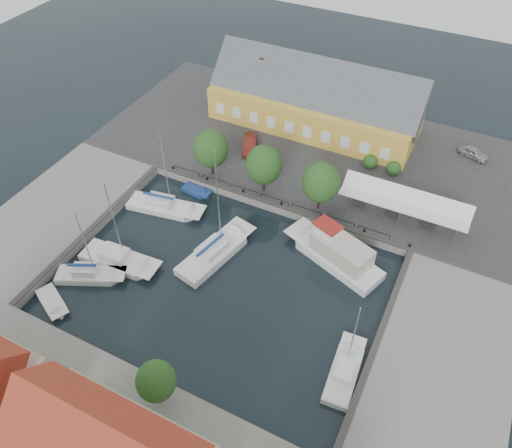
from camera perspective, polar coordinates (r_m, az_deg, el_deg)
The scene contains 18 objects.
ground at distance 52.51m, azimuth -2.93°, elevation -5.28°, with size 140.00×140.00×0.00m, color black.
north_quay at distance 67.73m, azimuth 6.49°, elevation 8.44°, with size 56.00×26.00×1.00m, color #2D2D30.
west_quay at distance 62.12m, azimuth -21.99°, elevation 1.05°, with size 12.00×24.00×1.00m, color slate.
east_quay at distance 48.16m, azimuth 20.30°, elevation -15.16°, with size 12.00×24.00×1.00m, color slate.
quay_edge_fittings at distance 54.52m, azimuth -0.57°, elevation -1.16°, with size 56.00×24.72×0.40m.
warehouse at distance 70.55m, azimuth 6.40°, elevation 13.87°, with size 28.56×14.00×9.55m.
tent_canopy at distance 56.90m, azimuth 16.69°, elevation 2.54°, with size 14.00×4.00×2.83m.
quay_trees at distance 57.52m, azimuth 0.89°, elevation 6.79°, with size 18.20×4.20×6.30m.
car_silver at distance 70.58m, azimuth 23.59°, elevation 7.48°, with size 1.57×3.91×1.33m, color #A2A4A9.
car_red at distance 66.13m, azimuth -0.72°, elevation 9.12°, with size 1.65×4.74×1.56m, color #5E1D15.
center_sailboat at distance 53.73m, azimuth -4.69°, elevation -3.32°, with size 5.06×10.51×13.80m.
trawler at distance 53.23m, azimuth 9.14°, elevation -3.41°, with size 11.88×7.13×5.00m.
east_boat_c at distance 46.07m, azimuth 10.04°, elevation -16.39°, with size 2.78×7.37×9.41m.
west_boat_a at distance 59.77m, azimuth -10.44°, elevation 1.88°, with size 9.67×4.15×12.34m.
west_boat_c at distance 54.93m, azimuth -15.42°, elevation -4.04°, with size 9.07×3.36×11.94m.
west_boat_d at distance 54.36m, azimuth -18.48°, elevation -5.64°, with size 7.37×4.97×9.84m.
launch_sw at distance 53.58m, azimuth -22.23°, elevation -8.36°, with size 4.93×3.60×0.98m.
launch_nw at distance 61.60m, azimuth -6.85°, elevation 3.67°, with size 3.95×1.86×0.88m.
Camera 1 is at (17.50, -29.15, 40.02)m, focal length 35.00 mm.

